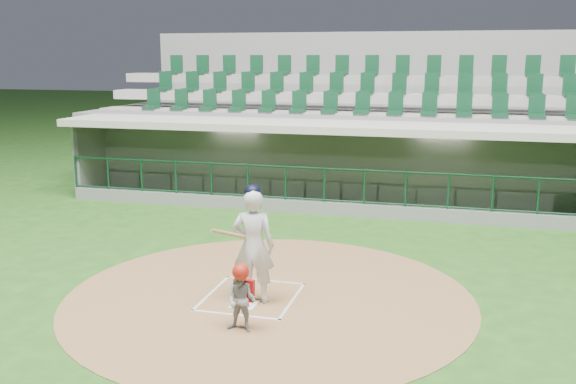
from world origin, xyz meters
name	(u,v)px	position (x,y,z in m)	size (l,w,h in m)	color
ground	(257,291)	(0.00, 0.00, 0.00)	(120.00, 120.00, 0.00)	#214F16
dirt_circle	(269,297)	(0.30, -0.20, 0.01)	(7.20, 7.20, 0.01)	brown
home_plate	(244,304)	(0.00, -0.70, 0.02)	(0.43, 0.43, 0.02)	white
batter_box_chalk	(251,296)	(0.00, -0.30, 0.02)	(1.55, 1.80, 0.01)	white
dugout_structure	(341,168)	(0.12, 7.81, 0.96)	(16.40, 3.70, 3.00)	gray
seating_deck	(354,139)	(0.00, 10.91, 1.42)	(17.00, 6.72, 5.15)	slate
batter	(253,244)	(0.11, -0.48, 1.03)	(0.93, 0.92, 2.06)	silver
catcher	(241,297)	(0.30, -1.69, 0.56)	(0.52, 0.42, 1.08)	gray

